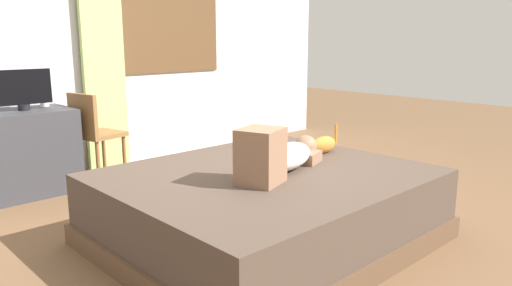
{
  "coord_description": "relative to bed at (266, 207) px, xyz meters",
  "views": [
    {
      "loc": [
        -2.33,
        -2.29,
        1.36
      ],
      "look_at": [
        -0.03,
        0.14,
        0.63
      ],
      "focal_mm": 34.34,
      "sensor_mm": 36.0,
      "label": 1
    }
  ],
  "objects": [
    {
      "name": "ground_plane",
      "position": [
        0.13,
        0.06,
        -0.24
      ],
      "size": [
        16.0,
        16.0,
        0.0
      ],
      "primitive_type": "plane",
      "color": "brown"
    },
    {
      "name": "back_wall_with_window",
      "position": [
        0.15,
        2.58,
        1.21
      ],
      "size": [
        6.4,
        0.14,
        2.9
      ],
      "color": "silver",
      "rests_on": "ground"
    },
    {
      "name": "bed",
      "position": [
        0.0,
        0.0,
        0.0
      ],
      "size": [
        2.04,
        1.76,
        0.48
      ],
      "color": "brown",
      "rests_on": "ground"
    },
    {
      "name": "person_lying",
      "position": [
        0.07,
        -0.07,
        0.36
      ],
      "size": [
        0.93,
        0.51,
        0.34
      ],
      "color": "silver",
      "rests_on": "bed"
    },
    {
      "name": "cat",
      "position": [
        0.68,
        0.08,
        0.31
      ],
      "size": [
        0.36,
        0.11,
        0.21
      ],
      "color": "#C67A2D",
      "rests_on": "bed"
    },
    {
      "name": "desk",
      "position": [
        -0.85,
        2.18,
        0.13
      ],
      "size": [
        0.9,
        0.56,
        0.74
      ],
      "color": "#38383D",
      "rests_on": "ground"
    },
    {
      "name": "tv_monitor",
      "position": [
        -0.78,
        2.18,
        0.68
      ],
      "size": [
        0.48,
        0.1,
        0.35
      ],
      "color": "black",
      "rests_on": "desk"
    },
    {
      "name": "cup",
      "position": [
        -0.55,
        2.32,
        0.54
      ],
      "size": [
        0.08,
        0.08,
        0.08
      ],
      "primitive_type": "cylinder",
      "color": "white",
      "rests_on": "desk"
    },
    {
      "name": "chair_by_desk",
      "position": [
        -0.23,
        2.05,
        0.27
      ],
      "size": [
        0.45,
        0.45,
        0.86
      ],
      "color": "brown",
      "rests_on": "ground"
    },
    {
      "name": "curtain_left",
      "position": [
        0.11,
        2.46,
        1.05
      ],
      "size": [
        0.44,
        0.06,
        2.58
      ],
      "primitive_type": "cube",
      "color": "#ADCC75",
      "rests_on": "ground"
    }
  ]
}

